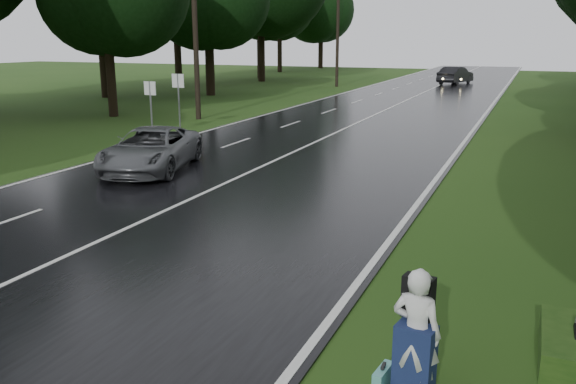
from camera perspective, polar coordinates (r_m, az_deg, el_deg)
name	(u,v)px	position (r m, az deg, el deg)	size (l,w,h in m)	color
ground	(32,274)	(12.17, -23.54, -7.27)	(160.00, 160.00, 0.00)	#264414
road	(347,128)	(29.22, 5.75, 6.20)	(12.00, 140.00, 0.04)	black
lane_center	(347,127)	(29.22, 5.76, 6.25)	(0.12, 140.00, 0.01)	silver
grey_car	(151,149)	(19.99, -13.15, 4.04)	(2.31, 5.01, 1.39)	#55575B
far_car	(456,75)	(59.41, 15.92, 10.82)	(1.72, 4.93, 1.62)	black
hitchhiker	(416,337)	(7.52, 12.29, -13.59)	(0.67, 0.63, 1.68)	silver
suitcase	(383,379)	(7.84, 9.16, -17.44)	(0.13, 0.43, 0.31)	#55A69E
utility_pole_mid	(199,119)	(32.78, -8.65, 6.99)	(1.80, 0.28, 10.85)	black
utility_pole_far	(337,87)	(54.72, 4.72, 10.14)	(1.80, 0.28, 9.33)	black
road_sign_a	(153,137)	(27.06, -12.96, 5.18)	(0.59, 0.10, 2.46)	white
road_sign_b	(180,130)	(28.87, -10.39, 5.89)	(0.64, 0.10, 2.67)	white
tree_left_d	(114,116)	(35.05, -16.51, 7.05)	(7.92, 7.92, 12.38)	black
tree_left_e	(211,95)	(46.64, -7.48, 9.28)	(8.31, 8.31, 12.99)	black
tree_left_f	(262,81)	(61.33, -2.56, 10.66)	(11.18, 11.18, 17.48)	black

